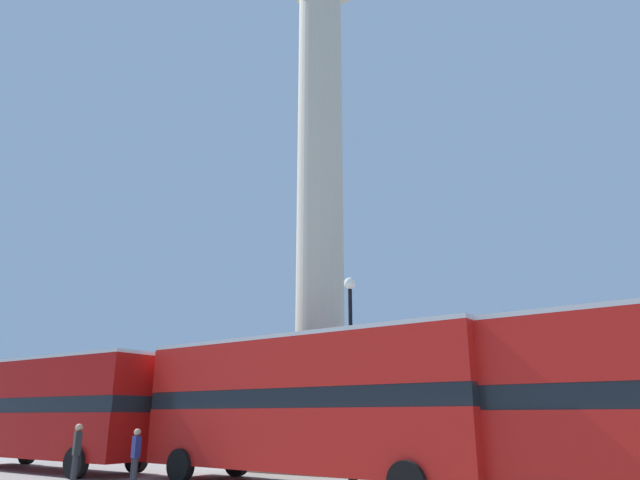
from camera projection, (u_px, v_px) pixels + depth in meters
name	position (u px, v px, depth m)	size (l,w,h in m)	color
ground_plane	(320.00, 470.00, 22.00)	(200.00, 200.00, 0.00)	gray
monument_column	(320.00, 233.00, 24.84)	(4.68, 4.68, 24.53)	#BCB29E
bus_a	(306.00, 402.00, 16.97)	(11.63, 3.53, 4.29)	red
bus_b	(55.00, 407.00, 22.24)	(10.14, 2.95, 4.17)	#A80F0C
bus_c	(610.00, 398.00, 12.55)	(10.77, 3.52, 4.28)	red
equestrian_statue	(198.00, 419.00, 31.97)	(3.03, 2.16, 6.02)	#BCB29E
street_lamp	(351.00, 361.00, 19.50)	(0.43, 0.43, 6.72)	black
pedestrian_near_lamp	(136.00, 454.00, 16.97)	(0.46, 0.33, 1.62)	#28282D
pedestrian_by_plinth	(76.00, 450.00, 17.21)	(0.49, 0.38, 1.76)	#28282D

